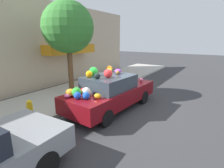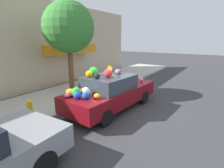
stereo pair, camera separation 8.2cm
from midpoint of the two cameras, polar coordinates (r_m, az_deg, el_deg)
The scene contains 6 objects.
ground_plane at distance 7.35m, azimuth -0.31°, elevation -7.75°, with size 60.00×60.00×0.00m, color #38383A.
sidewalk_curb at distance 9.02m, azimuth -14.76°, elevation -3.53°, with size 24.00×3.20×0.13m.
building_facade at distance 10.45m, azimuth -23.37°, elevation 11.33°, with size 18.00×1.20×4.86m.
street_tree at distance 8.48m, azimuth -13.72°, elevation 17.41°, with size 2.33×2.33×4.33m.
fire_hydrant at distance 6.56m, azimuth -24.89°, elevation -7.57°, with size 0.20×0.20×0.70m.
art_car at distance 7.00m, azimuth -0.12°, elevation -2.48°, with size 4.36×1.99×1.74m.
Camera 2 is at (-5.64, -3.81, 2.79)m, focal length 28.00 mm.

